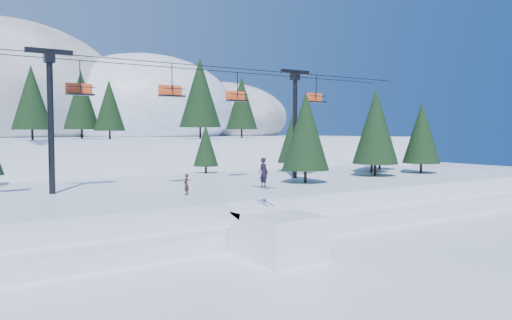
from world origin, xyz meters
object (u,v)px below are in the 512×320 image
banner_near (337,226)px  banner_far (376,217)px  chairlift (174,102)px  jump_kicker (277,233)px

banner_near → banner_far: 4.94m
chairlift → banner_far: bearing=-46.8°
jump_kicker → banner_far: size_ratio=1.96×
banner_near → banner_far: same height
chairlift → banner_far: 18.34m
jump_kicker → banner_far: 12.56m
chairlift → banner_far: (11.03, -11.73, -8.78)m
chairlift → jump_kicker: bearing=-93.4°
banner_near → chairlift: bearing=116.0°
chairlift → banner_near: size_ratio=16.64×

